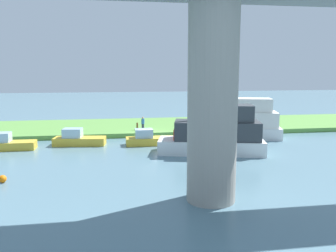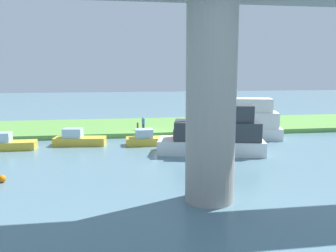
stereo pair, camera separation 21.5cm
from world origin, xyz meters
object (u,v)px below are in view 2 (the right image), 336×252
Objects in this scene: mooring_post at (138,126)px; houseboat_blue at (78,139)px; bridge_pylon at (211,103)px; motorboat_white at (7,143)px; marker_buoy at (2,179)px; riverboat_paddlewheel at (149,139)px; skiff_small at (215,134)px; person_on_bank at (143,123)px; motorboat_red at (240,122)px.

houseboat_blue is at bearing 37.70° from mooring_post.
motorboat_white is (14.91, -15.28, -4.91)m from bridge_pylon.
mooring_post is 1.71× the size of marker_buoy.
motorboat_white reaches higher than riverboat_paddlewheel.
marker_buoy is at bearing 20.08° from skiff_small.
bridge_pylon reaches higher than person_on_bank.
marker_buoy is (12.45, -5.15, -5.23)m from bridge_pylon.
motorboat_white is at bearing -45.71° from bridge_pylon.
riverboat_paddlewheel is 14.74m from marker_buoy.
person_on_bank is at bearing -64.55° from skiff_small.
skiff_small reaches higher than houseboat_blue.
skiff_small is 13.30m from houseboat_blue.
riverboat_paddlewheel is at bearing 96.80° from mooring_post.
bridge_pylon reaches higher than motorboat_white.
bridge_pylon is at bearing 117.84° from houseboat_blue.
marker_buoy is at bearing 44.00° from riverboat_paddlewheel.
motorboat_white is (13.06, 0.11, 0.01)m from riverboat_paddlewheel.
person_on_bank is 2.78× the size of marker_buoy.
person_on_bank is 1.63× the size of mooring_post.
mooring_post is 0.18× the size of motorboat_white.
mooring_post is 0.09× the size of motorboat_red.
person_on_bank is (1.80, -22.05, -4.28)m from bridge_pylon.
riverboat_paddlewheel is at bearing -136.00° from marker_buoy.
riverboat_paddlewheel is 7.01m from skiff_small.
houseboat_blue is at bearing -23.95° from skiff_small.
bridge_pylon is 19.13m from houseboat_blue.
mooring_post is at bearing -83.20° from riverboat_paddlewheel.
riverboat_paddlewheel is (-0.68, 5.69, -0.37)m from mooring_post.
skiff_small is 19.16× the size of marker_buoy.
bridge_pylon is 2.29× the size of motorboat_white.
houseboat_blue is (8.63, -16.35, -4.90)m from bridge_pylon.
skiff_small is (-18.38, 4.31, 1.16)m from motorboat_white.
skiff_small is at bearing 156.05° from houseboat_blue.
motorboat_red is 1.88× the size of houseboat_blue.
houseboat_blue is at bearing -8.07° from riverboat_paddlewheel.
marker_buoy is at bearing 103.63° from motorboat_white.
motorboat_red is (-10.70, 3.63, 0.80)m from mooring_post.
mooring_post is 11.32m from motorboat_red.
skiff_small reaches higher than mooring_post.
bridge_pylon is 21.91m from motorboat_white.
skiff_small is 17.02m from marker_buoy.
riverboat_paddlewheel is at bearing 89.61° from person_on_bank.
mooring_post is 0.17× the size of houseboat_blue.
bridge_pylon reaches higher than motorboat_red.
motorboat_red is at bearing -176.29° from houseboat_blue.
riverboat_paddlewheel is at bearing -179.53° from motorboat_white.
person_on_bank is at bearing -90.39° from riverboat_paddlewheel.
mooring_post is 18.78m from marker_buoy.
person_on_bank is at bearing -126.35° from mooring_post.
motorboat_red is 19.18× the size of marker_buoy.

